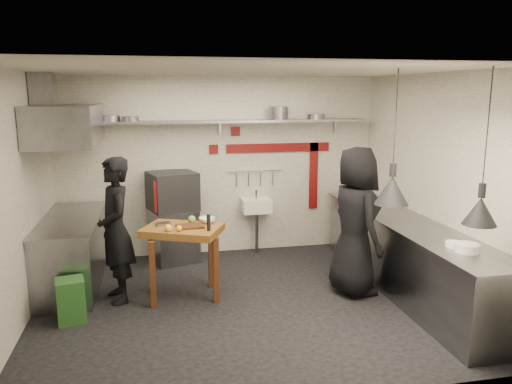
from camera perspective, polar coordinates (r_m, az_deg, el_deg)
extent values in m
plane|color=black|center=(6.32, -1.35, -12.53)|extent=(5.00, 5.00, 0.00)
plane|color=beige|center=(5.78, -1.49, 13.74)|extent=(5.00, 5.00, 0.00)
cube|color=silver|center=(7.94, -4.13, 2.93)|extent=(5.00, 0.04, 2.80)
cube|color=silver|center=(3.91, 4.13, -5.93)|extent=(5.00, 0.04, 2.80)
cube|color=silver|center=(5.99, -25.67, -0.94)|extent=(0.04, 4.20, 2.80)
cube|color=silver|center=(6.79, 19.81, 0.85)|extent=(0.04, 4.20, 2.80)
cube|color=#630D0D|center=(8.06, 2.59, 5.08)|extent=(1.70, 0.02, 0.14)
cube|color=#630D0D|center=(8.30, 6.58, 1.85)|extent=(0.14, 0.02, 1.10)
cube|color=#630D0D|center=(7.90, -2.36, 6.92)|extent=(0.14, 0.02, 0.14)
cube|color=#630D0D|center=(7.87, -4.87, 4.90)|extent=(0.14, 0.02, 0.14)
cube|color=slate|center=(7.69, -4.03, 8.05)|extent=(4.60, 0.34, 0.04)
cube|color=slate|center=(7.82, -18.20, 6.84)|extent=(0.04, 0.06, 0.24)
cube|color=slate|center=(7.84, -4.17, 7.38)|extent=(0.04, 0.06, 0.24)
cube|color=slate|center=(8.31, 9.04, 7.49)|extent=(0.04, 0.06, 0.24)
cylinder|color=slate|center=(7.64, -16.32, 8.10)|extent=(0.28, 0.28, 0.09)
cylinder|color=slate|center=(7.62, -14.12, 8.13)|extent=(0.24, 0.24, 0.07)
cylinder|color=slate|center=(7.86, 2.60, 9.01)|extent=(0.40, 0.40, 0.20)
cylinder|color=slate|center=(8.03, 6.83, 8.57)|extent=(0.37, 0.37, 0.08)
cube|color=slate|center=(7.75, -9.32, -4.97)|extent=(0.77, 0.73, 0.80)
cube|color=black|center=(7.63, -9.54, 0.10)|extent=(0.81, 0.78, 0.58)
cube|color=#630D0D|center=(7.34, -9.72, -0.36)|extent=(0.48, 0.18, 0.46)
cube|color=black|center=(7.35, -9.78, -0.34)|extent=(0.32, 0.11, 0.34)
cube|color=silver|center=(7.97, 0.03, -1.54)|extent=(0.46, 0.34, 0.22)
cylinder|color=slate|center=(7.93, 0.03, -0.28)|extent=(0.03, 0.03, 0.14)
cylinder|color=slate|center=(8.04, 0.08, -4.66)|extent=(0.06, 0.06, 0.66)
cylinder|color=slate|center=(8.00, -0.18, 2.45)|extent=(0.90, 0.02, 0.02)
cube|color=slate|center=(6.85, 16.76, -7.08)|extent=(0.70, 3.80, 0.90)
cube|color=slate|center=(6.72, 16.98, -3.31)|extent=(0.76, 3.90, 0.03)
cylinder|color=silver|center=(5.64, 22.99, -5.90)|extent=(0.32, 0.32, 0.09)
cylinder|color=silver|center=(5.79, 21.73, -5.57)|extent=(0.22, 0.22, 0.05)
cube|color=slate|center=(7.15, -20.30, -6.54)|extent=(0.70, 1.90, 0.90)
cube|color=slate|center=(7.03, -20.56, -2.92)|extent=(0.76, 2.00, 0.03)
cube|color=slate|center=(6.83, -20.86, 7.19)|extent=(0.78, 1.60, 0.50)
cube|color=slate|center=(6.87, -23.19, 10.38)|extent=(0.28, 0.28, 0.50)
cube|color=#235220|center=(6.13, -20.41, -11.54)|extent=(0.36, 0.36, 0.50)
cube|color=#492512|center=(6.22, -7.55, -3.91)|extent=(0.35, 0.26, 0.02)
cylinder|color=black|center=(6.02, -5.44, -3.50)|extent=(0.06, 0.06, 0.20)
sphere|color=yellow|center=(6.08, -9.99, -4.07)|extent=(0.11, 0.11, 0.09)
sphere|color=yellow|center=(6.05, -8.78, -4.13)|extent=(0.09, 0.09, 0.07)
sphere|color=#689A40|center=(6.39, -7.36, -3.14)|extent=(0.11, 0.11, 0.10)
cube|color=slate|center=(6.37, -10.59, -3.61)|extent=(0.20, 0.16, 0.03)
imported|color=silver|center=(6.41, -5.61, -3.22)|extent=(0.24, 0.24, 0.07)
imported|color=black|center=(6.35, -15.75, -4.23)|extent=(0.59, 0.75, 1.80)
imported|color=black|center=(6.47, 11.28, -3.29)|extent=(0.70, 0.99, 1.90)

